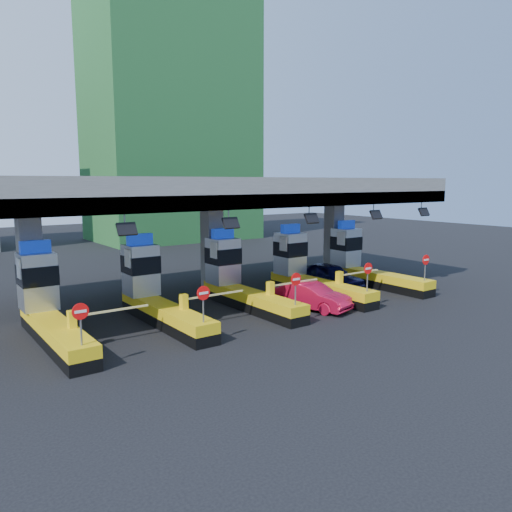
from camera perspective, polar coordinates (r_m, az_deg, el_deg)
ground at (r=27.61m, az=-1.75°, el=-5.74°), size 120.00×120.00×0.00m
toll_canopy at (r=29.19m, az=-4.99°, el=7.18°), size 28.00×12.09×7.00m
toll_lane_far_left at (r=23.61m, az=-22.77°, el=-5.38°), size 4.43×8.00×4.16m
toll_lane_left at (r=25.15m, az=-11.61°, el=-4.06°), size 4.43×8.00×4.16m
toll_lane_center at (r=27.53m, az=-2.08°, el=-2.80°), size 4.43×8.00×4.16m
toll_lane_right at (r=30.54m, az=5.73°, el=-1.71°), size 4.43×8.00×4.16m
toll_lane_far_right at (r=34.03m, az=12.04°, el=-0.80°), size 4.43×8.00×4.16m
bg_building_scaffold at (r=60.94m, az=-9.70°, el=15.20°), size 18.00×12.00×28.00m
van at (r=32.09m, az=8.43°, el=-2.29°), size 2.02×4.89×1.66m
red_car at (r=26.95m, az=6.34°, el=-4.57°), size 2.60×4.59×1.43m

